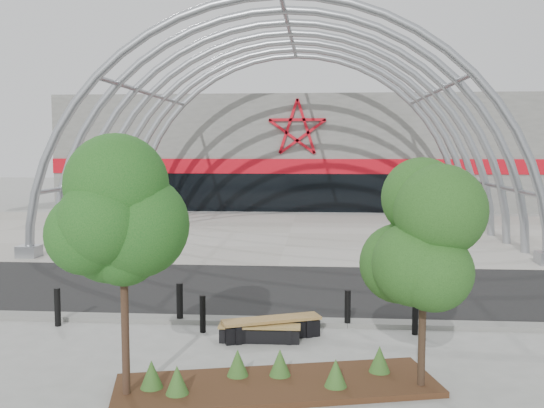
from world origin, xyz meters
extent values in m
plane|color=gray|center=(0.00, 0.00, 0.00)|extent=(140.00, 140.00, 0.00)
cube|color=black|center=(0.00, 3.50, 0.01)|extent=(140.00, 7.00, 0.02)
cube|color=#A7A297|center=(0.00, 15.50, 0.02)|extent=(60.00, 17.00, 0.04)
cube|color=slate|center=(0.00, -0.25, 0.06)|extent=(60.00, 0.50, 0.12)
cube|color=slate|center=(0.00, 33.50, 4.00)|extent=(34.00, 15.00, 8.00)
cube|color=black|center=(0.00, 26.05, 1.30)|extent=(22.00, 0.25, 2.60)
cube|color=red|center=(0.00, 26.05, 3.10)|extent=(34.00, 0.30, 1.00)
torus|color=#979BA0|center=(0.00, 8.00, 0.00)|extent=(20.36, 0.36, 20.36)
torus|color=#979BA0|center=(0.00, 10.50, 0.00)|extent=(20.36, 0.36, 20.36)
torus|color=#979BA0|center=(0.00, 13.00, 0.00)|extent=(20.36, 0.36, 20.36)
torus|color=#979BA0|center=(0.00, 15.50, 0.00)|extent=(20.36, 0.36, 20.36)
torus|color=#979BA0|center=(0.00, 18.00, 0.00)|extent=(20.36, 0.36, 20.36)
torus|color=#979BA0|center=(0.00, 20.50, 0.00)|extent=(20.36, 0.36, 20.36)
torus|color=#979BA0|center=(0.00, 23.00, 0.00)|extent=(20.36, 0.36, 20.36)
cylinder|color=#979BA0|center=(9.66, 15.50, 2.59)|extent=(0.20, 15.00, 0.20)
cylinder|color=#979BA0|center=(7.07, 15.50, 7.07)|extent=(0.20, 15.00, 0.20)
cylinder|color=#979BA0|center=(0.00, 15.50, 10.00)|extent=(0.20, 15.00, 0.20)
cylinder|color=#979BA0|center=(-7.07, 15.50, 7.07)|extent=(0.20, 15.00, 0.20)
cylinder|color=#979BA0|center=(-9.66, 15.50, 2.59)|extent=(0.20, 15.00, 0.20)
cube|color=#979BA0|center=(-10.00, 8.00, 0.25)|extent=(0.80, 0.80, 0.50)
cube|color=#979BA0|center=(-10.00, 23.00, 0.25)|extent=(0.80, 0.80, 0.50)
cube|color=#979BA0|center=(10.00, 23.00, 0.25)|extent=(0.80, 0.80, 0.50)
cube|color=#321C12|center=(0.73, -4.29, 0.06)|extent=(6.09, 3.09, 0.11)
cone|color=#3B6B28|center=(-0.96, -4.92, 0.36)|extent=(0.40, 0.40, 0.51)
cone|color=#3B6B28|center=(0.76, -3.94, 0.36)|extent=(0.40, 0.40, 0.51)
cone|color=#3B6B28|center=(1.79, -4.39, 0.36)|extent=(0.40, 0.40, 0.51)
cone|color=#3B6B28|center=(-0.03, -4.01, 0.36)|extent=(0.40, 0.40, 0.51)
cone|color=#3B6B28|center=(2.65, -3.61, 0.36)|extent=(0.40, 0.40, 0.51)
cone|color=#3B6B28|center=(-1.48, -4.70, 0.36)|extent=(0.40, 0.40, 0.51)
cylinder|color=#342016|center=(-1.84, -4.98, 1.08)|extent=(0.13, 0.13, 2.16)
ellipsoid|color=#144916|center=(-1.84, -4.98, 3.04)|extent=(1.85, 1.85, 2.36)
cylinder|color=black|center=(3.33, -4.19, 1.01)|extent=(0.13, 0.13, 2.02)
ellipsoid|color=#1B4117|center=(3.33, -4.19, 2.84)|extent=(1.67, 1.67, 2.20)
cube|color=black|center=(0.16, -1.67, 0.15)|extent=(1.81, 0.37, 0.31)
cube|color=black|center=(-0.52, -1.69, 0.18)|extent=(0.11, 0.40, 0.36)
cube|color=black|center=(0.83, -1.66, 0.18)|extent=(0.11, 0.40, 0.36)
cube|color=olive|center=(0.16, -1.67, 0.36)|extent=(1.85, 0.44, 0.05)
cube|color=black|center=(0.41, -1.40, 0.19)|extent=(2.23, 1.22, 0.38)
cube|color=black|center=(-0.36, -1.71, 0.22)|extent=(0.31, 0.51, 0.45)
cube|color=black|center=(1.19, -1.09, 0.22)|extent=(0.31, 0.51, 0.45)
cube|color=olive|center=(0.41, -1.40, 0.45)|extent=(2.31, 1.32, 0.07)
cylinder|color=black|center=(-4.91, -0.84, 0.47)|extent=(0.15, 0.15, 0.95)
cylinder|color=black|center=(-1.98, -0.34, 0.50)|extent=(0.16, 0.16, 1.01)
cylinder|color=black|center=(-1.26, -1.07, 0.44)|extent=(0.14, 0.14, 0.89)
cylinder|color=black|center=(2.19, -0.43, 0.46)|extent=(0.15, 0.15, 0.93)
cylinder|color=black|center=(3.74, -0.85, 0.45)|extent=(0.14, 0.14, 0.90)
camera|label=1|loc=(1.47, -14.94, 4.38)|focal=40.00mm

